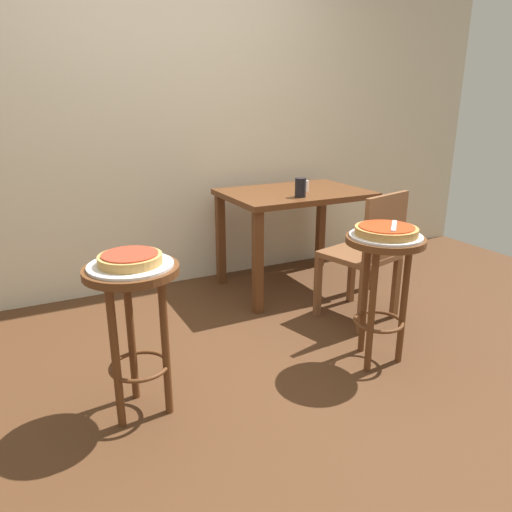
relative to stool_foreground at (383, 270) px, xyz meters
name	(u,v)px	position (x,y,z in m)	size (l,w,h in m)	color
ground_plane	(266,383)	(-0.65, 0.08, -0.53)	(6.00, 6.00, 0.00)	#4C2D19
back_wall	(157,82)	(-0.65, 1.73, 0.97)	(6.00, 0.10, 3.00)	beige
stool_foreground	(383,270)	(0.00, 0.00, 0.00)	(0.41, 0.41, 0.71)	#5B3319
serving_plate_foreground	(386,236)	(0.00, 0.00, 0.19)	(0.37, 0.37, 0.01)	silver
pizza_foreground	(386,231)	(0.00, 0.00, 0.22)	(0.32, 0.32, 0.05)	#B78442
stool_middle	(134,306)	(-1.27, 0.13, 0.00)	(0.41, 0.41, 0.71)	#5B3319
serving_plate_middle	(131,265)	(-1.27, 0.13, 0.19)	(0.36, 0.36, 0.01)	silver
pizza_middle	(130,259)	(-1.27, 0.13, 0.22)	(0.27, 0.27, 0.05)	tan
dining_table	(294,206)	(0.17, 1.18, 0.10)	(1.03, 0.73, 0.75)	#5B3319
cup_near_edge	(300,188)	(0.09, 0.97, 0.28)	(0.08, 0.08, 0.13)	black
condiment_shaker	(306,186)	(0.24, 1.13, 0.25)	(0.04, 0.04, 0.08)	white
wooden_chair	(368,252)	(0.28, 0.45, -0.07)	(0.49, 0.49, 0.85)	brown
pizza_server_knife	(394,226)	(0.03, -0.02, 0.24)	(0.22, 0.02, 0.01)	silver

